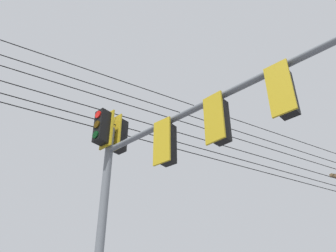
# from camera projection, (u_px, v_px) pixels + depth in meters

# --- Properties ---
(signal_mast_assembly) EXTENTS (6.39, 1.20, 6.69)m
(signal_mast_assembly) POSITION_uv_depth(u_px,v_px,m) (154.00, 158.00, 7.87)
(signal_mast_assembly) COLOR slate
(signal_mast_assembly) RESTS_ON ground
(overhead_wire_span) EXTENTS (8.75, 20.58, 2.43)m
(overhead_wire_span) POSITION_uv_depth(u_px,v_px,m) (77.00, 95.00, 9.43)
(overhead_wire_span) COLOR black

